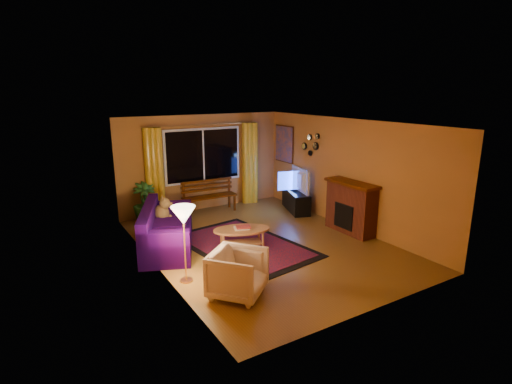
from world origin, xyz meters
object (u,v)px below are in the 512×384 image
armchair (238,271)px  coffee_table (242,238)px  bench (210,204)px  floor_lamp (185,245)px  tv_console (296,201)px  sofa (168,227)px

armchair → coffee_table: (0.98, 1.63, -0.20)m
bench → armchair: (-1.46, -4.17, 0.19)m
floor_lamp → tv_console: (4.00, 2.30, -0.38)m
armchair → floor_lamp: floor_lamp is taller
bench → tv_console: tv_console is taller
sofa → armchair: (0.28, -2.44, -0.03)m
bench → tv_console: bearing=-24.7°
armchair → coffee_table: armchair is taller
tv_console → bench: bearing=173.1°
armchair → tv_console: bearing=2.2°
bench → tv_console: (2.02, -1.02, 0.05)m
floor_lamp → tv_console: 4.63m
bench → sofa: bearing=-132.8°
sofa → floor_lamp: size_ratio=1.67×
sofa → tv_console: size_ratio=1.72×
floor_lamp → coffee_table: bearing=27.2°
armchair → tv_console: armchair is taller
bench → coffee_table: size_ratio=1.24×
bench → sofa: size_ratio=0.66×
sofa → floor_lamp: floor_lamp is taller
bench → floor_lamp: 3.89m
bench → tv_console: 2.27m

